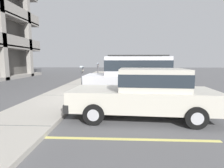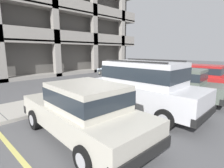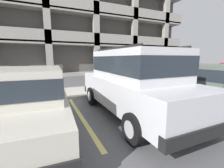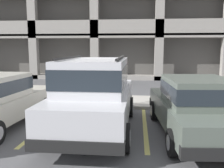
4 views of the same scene
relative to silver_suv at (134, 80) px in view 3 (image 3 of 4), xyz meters
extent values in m
cube|color=#565659|center=(-0.09, 2.27, -1.14)|extent=(80.00, 80.00, 0.10)
cube|color=#ADA89E|center=(-0.09, 3.57, -1.03)|extent=(40.00, 2.20, 0.12)
cube|color=#606060|center=(-4.09, 3.57, -0.97)|extent=(0.03, 2.16, 0.00)
cube|color=#606060|center=(-0.09, 3.57, -0.97)|extent=(0.03, 2.16, 0.00)
cube|color=#606060|center=(3.91, 3.57, -0.97)|extent=(0.03, 2.16, 0.00)
cube|color=#606060|center=(7.91, 3.57, -0.97)|extent=(0.03, 2.16, 0.00)
cube|color=#DBD16B|center=(-1.56, 0.87, -1.08)|extent=(0.12, 4.80, 0.01)
cube|color=#DBD16B|center=(1.38, 0.87, -1.08)|extent=(0.12, 4.80, 0.01)
cube|color=#DBD16B|center=(4.32, 0.87, -1.08)|extent=(0.12, 4.80, 0.01)
cube|color=silver|center=(0.00, 0.02, -0.36)|extent=(1.84, 4.70, 0.80)
cube|color=silver|center=(0.00, -0.03, 0.46)|extent=(1.62, 2.91, 0.84)
cube|color=#232B33|center=(0.00, -0.03, 0.48)|extent=(1.64, 2.94, 0.46)
cube|color=black|center=(0.00, 2.33, -0.64)|extent=(1.88, 0.16, 0.24)
cube|color=black|center=(0.00, -2.29, -0.64)|extent=(1.88, 0.16, 0.24)
cube|color=silver|center=(0.57, 2.38, -0.28)|extent=(0.24, 0.03, 0.14)
cube|color=silver|center=(-0.57, 2.38, -0.28)|extent=(0.24, 0.03, 0.14)
cylinder|color=black|center=(0.90, 1.48, -0.76)|extent=(0.20, 0.66, 0.66)
cylinder|color=#B2B2B7|center=(0.90, 1.48, -0.76)|extent=(0.22, 0.36, 0.36)
cylinder|color=black|center=(-0.90, 1.48, -0.76)|extent=(0.20, 0.66, 0.66)
cylinder|color=#B2B2B7|center=(-0.90, 1.48, -0.76)|extent=(0.22, 0.36, 0.36)
cylinder|color=black|center=(0.90, -1.44, -0.76)|extent=(0.20, 0.66, 0.66)
cylinder|color=#B2B2B7|center=(0.90, -1.44, -0.76)|extent=(0.22, 0.36, 0.36)
cylinder|color=black|center=(-0.90, -1.43, -0.76)|extent=(0.20, 0.66, 0.66)
cylinder|color=#B2B2B7|center=(-0.90, -1.43, -0.76)|extent=(0.22, 0.36, 0.36)
cube|color=black|center=(0.69, -0.03, 0.92)|extent=(0.05, 2.62, 0.05)
cube|color=black|center=(-0.69, -0.03, 0.92)|extent=(0.05, 2.62, 0.05)
cube|color=beige|center=(-2.88, 0.06, -0.49)|extent=(1.95, 4.49, 0.60)
cube|color=beige|center=(-2.89, -0.24, 0.13)|extent=(1.61, 2.06, 0.64)
cube|color=#232B33|center=(-2.89, -0.24, 0.15)|extent=(1.63, 2.09, 0.35)
cube|color=black|center=(-2.75, 2.21, -0.67)|extent=(1.74, 0.26, 0.24)
cube|color=silver|center=(-2.22, 2.23, -0.43)|extent=(0.24, 0.04, 0.14)
cube|color=silver|center=(-3.27, 2.29, -0.43)|extent=(0.24, 0.04, 0.14)
cylinder|color=black|center=(-1.97, 1.37, -0.79)|extent=(0.19, 0.61, 0.60)
cylinder|color=#B2B2B7|center=(-1.97, 1.37, -0.79)|extent=(0.20, 0.34, 0.33)
cylinder|color=black|center=(-3.63, 1.47, -0.79)|extent=(0.19, 0.61, 0.60)
cylinder|color=#B2B2B7|center=(-3.63, 1.47, -0.79)|extent=(0.20, 0.34, 0.33)
cylinder|color=black|center=(-2.12, -1.35, -0.79)|extent=(0.19, 0.61, 0.60)
cylinder|color=#B2B2B7|center=(-2.12, -1.35, -0.79)|extent=(0.20, 0.34, 0.33)
cube|color=#5B665B|center=(2.61, -0.10, -0.49)|extent=(2.03, 4.52, 0.60)
cube|color=#5B665B|center=(2.64, -0.40, 0.13)|extent=(1.64, 2.09, 0.64)
cube|color=#232B33|center=(2.64, -0.40, 0.15)|extent=(1.67, 2.11, 0.35)
cube|color=black|center=(2.45, 2.05, -0.67)|extent=(1.74, 0.29, 0.24)
cube|color=silver|center=(2.97, 2.14, -0.43)|extent=(0.24, 0.05, 0.14)
cube|color=silver|center=(1.92, 2.06, -0.43)|extent=(0.24, 0.05, 0.14)
cylinder|color=black|center=(3.34, 1.32, -0.79)|extent=(0.21, 0.61, 0.60)
cylinder|color=#B2B2B7|center=(3.34, 1.32, -0.79)|extent=(0.20, 0.34, 0.33)
cylinder|color=black|center=(1.68, 1.19, -0.79)|extent=(0.21, 0.61, 0.60)
cylinder|color=#B2B2B7|center=(1.68, 1.19, -0.79)|extent=(0.20, 0.34, 0.33)
cylinder|color=black|center=(1.89, -1.53, -0.79)|extent=(0.21, 0.61, 0.60)
cylinder|color=#B2B2B7|center=(1.89, -1.53, -0.79)|extent=(0.20, 0.34, 0.33)
cube|color=black|center=(5.63, 1.96, -0.67)|extent=(1.74, 0.24, 0.24)
cube|color=silver|center=(6.16, 2.04, -0.43)|extent=(0.24, 0.04, 0.14)
cube|color=silver|center=(5.11, 1.99, -0.43)|extent=(0.24, 0.04, 0.14)
cylinder|color=black|center=(6.50, 1.21, -0.79)|extent=(0.19, 0.61, 0.60)
cylinder|color=#B2B2B7|center=(6.50, 1.21, -0.79)|extent=(0.20, 0.34, 0.33)
cylinder|color=black|center=(4.84, 1.13, -0.79)|extent=(0.19, 0.61, 0.60)
cylinder|color=#B2B2B7|center=(4.84, 1.13, -0.79)|extent=(0.20, 0.34, 0.33)
cylinder|color=#595B60|center=(0.16, 2.62, -0.44)|extent=(0.07, 0.07, 1.06)
cube|color=#595B60|center=(0.16, 2.62, 0.12)|extent=(0.28, 0.06, 0.06)
cube|color=#424447|center=(0.06, 2.62, 0.26)|extent=(0.15, 0.11, 0.22)
cylinder|color=#8C99A3|center=(0.06, 2.62, 0.37)|extent=(0.15, 0.11, 0.15)
cube|color=#B7B293|center=(0.06, 2.56, 0.22)|extent=(0.08, 0.01, 0.08)
cube|color=#424447|center=(0.26, 2.62, 0.26)|extent=(0.15, 0.11, 0.22)
cylinder|color=#8C99A3|center=(0.26, 2.62, 0.37)|extent=(0.15, 0.11, 0.15)
cube|color=#B7B293|center=(0.26, 2.56, 0.22)|extent=(0.08, 0.01, 0.08)
cylinder|color=#595B60|center=(6.04, 2.59, -0.39)|extent=(0.07, 0.07, 1.15)
cube|color=#595B60|center=(6.04, 2.59, 0.21)|extent=(0.28, 0.06, 0.06)
cube|color=#515459|center=(5.94, 2.59, 0.35)|extent=(0.15, 0.11, 0.22)
cylinder|color=#8C99A3|center=(5.94, 2.59, 0.46)|extent=(0.15, 0.11, 0.15)
cube|color=#B7B293|center=(5.94, 2.53, 0.32)|extent=(0.08, 0.01, 0.08)
cube|color=#515459|center=(6.14, 2.59, 0.35)|extent=(0.15, 0.11, 0.22)
cylinder|color=#8C99A3|center=(6.14, 2.59, 0.46)|extent=(0.15, 0.11, 0.15)
cube|color=#B7B293|center=(6.14, 2.53, 0.32)|extent=(0.08, 0.01, 0.08)
cube|color=#54514D|center=(-1.96, 16.66, 4.91)|extent=(31.36, 8.80, 12.00)
cube|color=gray|center=(-1.96, 16.06, -0.94)|extent=(32.00, 10.00, 0.30)
cube|color=gray|center=(-1.96, 16.06, 2.06)|extent=(32.00, 10.00, 0.30)
cube|color=gray|center=(-1.96, 11.16, 2.61)|extent=(32.00, 0.20, 1.10)
cube|color=gray|center=(-1.96, 16.06, 5.06)|extent=(32.00, 10.00, 0.30)
cube|color=gray|center=(-1.96, 11.16, 5.61)|extent=(32.00, 0.20, 1.10)
cube|color=gray|center=(-1.96, 11.31, 4.91)|extent=(0.60, 0.50, 12.00)
cube|color=gray|center=(2.61, 11.31, 4.91)|extent=(0.60, 0.50, 12.00)
cube|color=gray|center=(7.18, 11.31, 4.91)|extent=(0.60, 0.50, 12.00)
cube|color=gray|center=(11.75, 11.31, 4.91)|extent=(0.60, 0.50, 12.00)
camera|label=1|loc=(-8.29, 0.73, 0.69)|focal=28.00mm
camera|label=2|loc=(-5.59, -3.77, 1.29)|focal=28.00mm
camera|label=3|loc=(-2.47, -3.86, 0.66)|focal=24.00mm
camera|label=4|loc=(1.15, -6.63, 1.17)|focal=40.00mm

